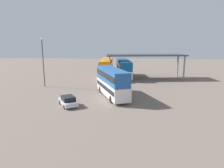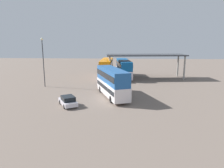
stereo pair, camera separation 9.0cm
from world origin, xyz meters
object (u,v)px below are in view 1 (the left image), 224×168
object	(u,v)px
double_decker_near_canopy	(106,68)
lamppost_tall	(43,57)
double_decker_main	(112,81)
double_decker_mid_row	(124,68)
parked_hatchback	(68,101)

from	to	relation	value
double_decker_near_canopy	lamppost_tall	distance (m)	15.30
double_decker_main	lamppost_tall	size ratio (longest dim) A/B	1.14
double_decker_mid_row	lamppost_tall	distance (m)	18.73
parked_hatchback	double_decker_near_canopy	bearing A→B (deg)	-39.83
parked_hatchback	double_decker_near_canopy	xyz separation A→B (m)	(3.42, 21.48, 1.68)
double_decker_main	parked_hatchback	distance (m)	7.72
double_decker_main	double_decker_mid_row	distance (m)	17.19
double_decker_main	lamppost_tall	xyz separation A→B (m)	(-13.14, 6.29, 3.19)
double_decker_mid_row	lamppost_tall	world-z (taller)	lamppost_tall
parked_hatchback	lamppost_tall	bearing A→B (deg)	2.87
parked_hatchback	double_decker_main	bearing A→B (deg)	-79.33
double_decker_main	parked_hatchback	bearing A→B (deg)	111.03
double_decker_main	lamppost_tall	world-z (taller)	lamppost_tall
parked_hatchback	lamppost_tall	xyz separation A→B (m)	(-7.50, 11.27, 4.92)
double_decker_main	double_decker_mid_row	size ratio (longest dim) A/B	0.88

